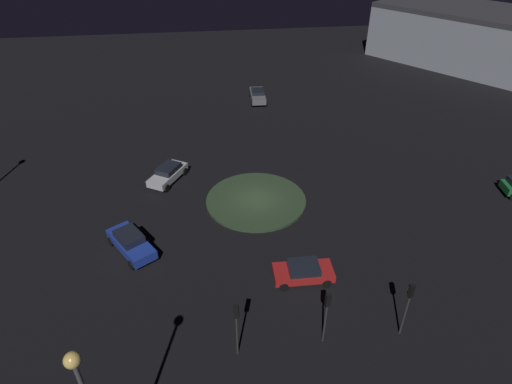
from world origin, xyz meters
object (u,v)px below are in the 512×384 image
Objects in this scene: traffic_light_northeast at (409,300)px; traffic_light_east_near at (237,320)px; car_red at (303,271)px; car_blue at (131,242)px; car_grey at (258,95)px; store_building at (476,38)px; traffic_light_east at (327,308)px; car_silver at (168,173)px.

traffic_light_east_near is at bearing 65.92° from traffic_light_northeast.
car_red is 1.02× the size of traffic_light_east_near.
car_grey is at bearing -58.64° from car_blue.
car_blue is at bearing 90.98° from store_building.
traffic_light_east is 5.08m from traffic_light_east_near.
car_blue is 1.18× the size of traffic_light_northeast.
traffic_light_east is (19.03, 9.56, 2.04)m from car_silver.
car_grey is 1.13× the size of traffic_light_northeast.
traffic_light_northeast is at bearing 134.34° from car_red.
car_red is 55.65m from store_building.
traffic_light_east_near is (9.78, 6.89, 2.07)m from car_blue.
car_silver is 53.90m from store_building.
traffic_light_northeast is (9.71, 16.72, 2.10)m from car_blue.
traffic_light_east_near reaches higher than car_grey.
traffic_light_northeast reaches higher than traffic_light_east.
traffic_light_east is 0.12× the size of store_building.
traffic_light_northeast is 1.01× the size of traffic_light_east_near.
car_grey is 36.74m from store_building.
traffic_light_east_near is at bearing 172.88° from car_grey.
car_blue is at bearing -163.01° from car_silver.
car_silver is 1.13× the size of traffic_light_east_near.
traffic_light_northeast is at bearing -98.98° from traffic_light_east.
traffic_light_east_near is at bearing 101.95° from store_building.
car_blue is 9.73m from car_silver.
car_silver is 19.84m from traffic_light_east_near.
traffic_light_east is 4.75m from traffic_light_northeast.
traffic_light_northeast reaches higher than car_silver.
store_building is at bearing -29.51° from traffic_light_east_near.
car_grey is 37.53m from traffic_light_east_near.
car_silver is 21.39m from traffic_light_east.
store_building reaches higher than car_silver.
traffic_light_east is at bearing 64.19° from traffic_light_northeast.
car_silver is at bearing -54.06° from car_red.
car_blue is at bearing -19.14° from car_red.
traffic_light_east_near reaches higher than car_blue.
traffic_light_east_near is at bearing -135.53° from car_silver.
car_grey is 37.08m from traffic_light_northeast.
car_blue is 0.15× the size of store_building.
traffic_light_east is (36.75, -1.28, 2.03)m from car_grey.
car_blue is 19.44m from traffic_light_northeast.
car_silver is 1.11× the size of car_red.
car_blue is 15.47m from traffic_light_east.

